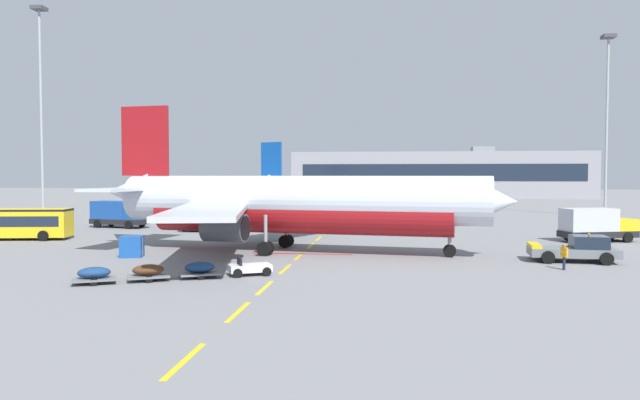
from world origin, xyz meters
The scene contains 15 objects.
ground centered at (40.00, 40.00, 0.00)m, with size 400.00×400.00×0.00m, color slate.
apron_paint_markings centered at (18.00, 37.46, 0.00)m, with size 8.00×96.16×0.01m.
airliner_foreground centered at (17.10, 23.12, 3.95)m, with size 34.79×34.29×12.20m.
pushback_tug centered at (38.31, 20.12, 0.90)m, with size 6.22×3.59×2.08m.
airliner_mid_left centered at (-7.50, 83.25, 3.88)m, with size 32.80×31.15×11.99m.
apron_shuttle_bus centered at (-11.91, 28.67, 1.75)m, with size 12.31×4.74×3.00m.
catering_truck centered at (44.13, 33.50, 1.65)m, with size 7.40×4.36×3.14m.
fuel_service_truck centered at (3.54, 41.30, 1.65)m, with size 2.91×7.10×3.14m.
ground_power_truck centered at (-7.16, 42.49, 1.65)m, with size 7.37×3.98×3.14m.
baggage_train centered at (12.10, 9.82, 0.53)m, with size 11.09×6.35×1.14m.
ground_crew_worker centered at (36.37, 16.23, 0.98)m, with size 0.40×0.67×1.72m.
uld_cargo_container centered at (5.34, 18.76, 0.80)m, with size 1.90×1.87×1.60m.
apron_light_mast_near centered at (-25.21, 56.19, 18.48)m, with size 1.80×1.80×30.43m.
apron_light_mast_far centered at (56.71, 67.16, 16.50)m, with size 1.80×1.80×26.76m.
terminal_satellite centered at (38.95, 146.13, 6.31)m, with size 81.73×19.69×14.18m.
Camera 1 is at (24.81, -23.90, 6.28)m, focal length 32.96 mm.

